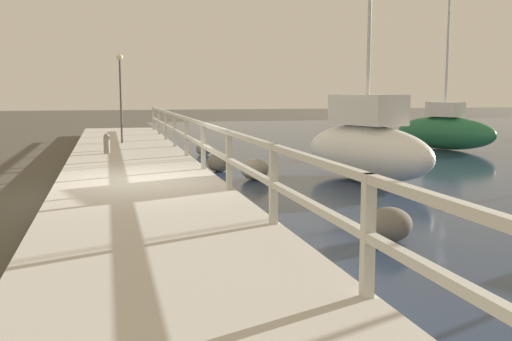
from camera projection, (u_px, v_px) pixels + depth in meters
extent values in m
plane|color=#4C473D|center=(140.00, 197.00, 11.87)|extent=(120.00, 120.00, 0.00)
cube|color=beige|center=(140.00, 189.00, 11.85)|extent=(3.22, 36.00, 0.34)
cube|color=beige|center=(368.00, 236.00, 5.04)|extent=(0.10, 0.10, 1.06)
cube|color=beige|center=(273.00, 184.00, 7.87)|extent=(0.10, 0.10, 1.06)
cube|color=beige|center=(229.00, 160.00, 10.70)|extent=(0.10, 0.10, 1.06)
cube|color=beige|center=(203.00, 146.00, 13.54)|extent=(0.10, 0.10, 1.06)
cube|color=beige|center=(186.00, 136.00, 16.37)|extent=(0.10, 0.10, 1.06)
cube|color=beige|center=(175.00, 130.00, 19.20)|extent=(0.10, 0.10, 1.06)
cube|color=beige|center=(166.00, 125.00, 22.04)|extent=(0.10, 0.10, 1.06)
cube|color=beige|center=(159.00, 121.00, 24.87)|extent=(0.10, 0.10, 1.06)
cube|color=beige|center=(153.00, 118.00, 27.70)|extent=(0.10, 0.10, 1.06)
cube|color=beige|center=(214.00, 128.00, 12.06)|extent=(0.09, 32.50, 0.08)
cube|color=beige|center=(215.00, 152.00, 12.12)|extent=(0.09, 32.50, 0.08)
ellipsoid|color=#666056|center=(219.00, 163.00, 15.65)|extent=(0.64, 0.58, 0.48)
ellipsoid|color=gray|center=(255.00, 169.00, 14.20)|extent=(0.67, 0.60, 0.50)
ellipsoid|color=#666056|center=(204.00, 149.00, 19.79)|extent=(0.53, 0.48, 0.40)
ellipsoid|color=#666056|center=(389.00, 224.00, 8.33)|extent=(0.65, 0.58, 0.49)
cylinder|color=gray|center=(107.00, 145.00, 16.97)|extent=(0.18, 0.18, 0.46)
sphere|color=gray|center=(106.00, 136.00, 16.94)|extent=(0.16, 0.16, 0.16)
cylinder|color=#514C47|center=(121.00, 102.00, 20.36)|extent=(0.07, 0.07, 2.79)
sphere|color=beige|center=(120.00, 57.00, 20.17)|extent=(0.23, 0.23, 0.23)
ellipsoid|color=white|center=(366.00, 152.00, 14.05)|extent=(2.41, 4.36, 1.31)
cube|color=silver|center=(367.00, 110.00, 13.92)|extent=(1.39, 2.00, 0.70)
ellipsoid|color=#236B42|center=(444.00, 133.00, 21.74)|extent=(2.56, 4.16, 1.19)
cube|color=silver|center=(445.00, 109.00, 21.63)|extent=(1.13, 1.42, 0.52)
cylinder|color=silver|center=(447.00, 54.00, 21.37)|extent=(0.09, 0.09, 4.47)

